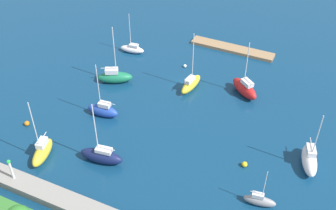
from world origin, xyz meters
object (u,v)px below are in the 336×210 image
at_px(sailboat_navy_mid_basin, 101,156).
at_px(mooring_buoy_white, 185,66).
at_px(sailboat_white_east_end, 309,159).
at_px(sailboat_yellow_along_channel, 191,84).
at_px(sailboat_green_off_beacon, 115,77).
at_px(harbor_beacon, 11,168).
at_px(sailboat_blue_lone_south, 103,110).
at_px(sailboat_red_lone_north, 245,88).
at_px(sailboat_white_inner_mooring, 132,49).
at_px(mooring_buoy_orange, 27,123).
at_px(pier_dock, 232,49).
at_px(sailboat_gray_outer_mooring, 259,200).
at_px(sailboat_yellow_west_end, 42,151).
at_px(mooring_buoy_yellow, 245,164).

relative_size(sailboat_navy_mid_basin, mooring_buoy_white, 16.86).
relative_size(sailboat_white_east_end, sailboat_yellow_along_channel, 0.89).
bearing_deg(sailboat_green_off_beacon, sailboat_navy_mid_basin, -91.36).
height_order(harbor_beacon, sailboat_white_east_end, sailboat_white_east_end).
relative_size(sailboat_blue_lone_south, sailboat_red_lone_north, 0.97).
xyz_separation_m(sailboat_green_off_beacon, sailboat_red_lone_north, (-24.00, -6.79, 0.17)).
distance_m(sailboat_white_inner_mooring, mooring_buoy_orange, 28.75).
relative_size(pier_dock, sailboat_red_lone_north, 1.65).
bearing_deg(sailboat_red_lone_north, sailboat_blue_lone_south, 75.34).
relative_size(pier_dock, sailboat_gray_outer_mooring, 2.61).
bearing_deg(harbor_beacon, sailboat_red_lone_north, -124.58).
bearing_deg(sailboat_yellow_west_end, mooring_buoy_orange, -137.02).
bearing_deg(sailboat_white_inner_mooring, sailboat_yellow_west_end, 86.52).
height_order(pier_dock, sailboat_green_off_beacon, sailboat_green_off_beacon).
xyz_separation_m(sailboat_yellow_west_end, sailboat_blue_lone_south, (-3.26, -12.72, -0.05)).
bearing_deg(sailboat_gray_outer_mooring, sailboat_navy_mid_basin, 176.83).
distance_m(sailboat_white_east_end, sailboat_navy_mid_basin, 32.08).
bearing_deg(harbor_beacon, sailboat_yellow_west_end, -92.89).
distance_m(sailboat_yellow_west_end, sailboat_red_lone_north, 37.74).
bearing_deg(sailboat_white_east_end, sailboat_green_off_beacon, -116.66).
bearing_deg(pier_dock, mooring_buoy_orange, 57.44).
xyz_separation_m(sailboat_blue_lone_south, sailboat_yellow_along_channel, (-11.00, -13.80, -0.08)).
xyz_separation_m(sailboat_yellow_west_end, mooring_buoy_yellow, (-29.46, -11.53, -0.86)).
xyz_separation_m(pier_dock, sailboat_blue_lone_south, (13.83, 30.46, 0.92)).
height_order(sailboat_green_off_beacon, mooring_buoy_white, sailboat_green_off_beacon).
height_order(sailboat_red_lone_north, mooring_buoy_orange, sailboat_red_lone_north).
bearing_deg(harbor_beacon, sailboat_blue_lone_south, -100.69).
height_order(sailboat_yellow_west_end, sailboat_navy_mid_basin, sailboat_navy_mid_basin).
xyz_separation_m(pier_dock, sailboat_yellow_west_end, (17.09, 43.18, 0.97)).
xyz_separation_m(sailboat_white_inner_mooring, mooring_buoy_white, (-12.47, 0.50, -0.54)).
bearing_deg(mooring_buoy_orange, sailboat_white_east_end, -166.63).
relative_size(harbor_beacon, mooring_buoy_white, 5.49).
relative_size(pier_dock, sailboat_yellow_west_end, 1.59).
bearing_deg(sailboat_blue_lone_south, mooring_buoy_white, -114.91).
distance_m(mooring_buoy_yellow, mooring_buoy_white, 28.50).
relative_size(sailboat_white_east_end, mooring_buoy_orange, 12.03).
relative_size(pier_dock, sailboat_green_off_beacon, 1.51).
bearing_deg(mooring_buoy_yellow, pier_dock, -68.65).
height_order(mooring_buoy_yellow, mooring_buoy_orange, mooring_buoy_yellow).
bearing_deg(sailboat_red_lone_north, harbor_beacon, 92.46).
xyz_separation_m(pier_dock, mooring_buoy_white, (6.69, 10.47, 0.01)).
height_order(pier_dock, mooring_buoy_yellow, mooring_buoy_yellow).
height_order(sailboat_white_east_end, sailboat_yellow_along_channel, sailboat_yellow_along_channel).
xyz_separation_m(harbor_beacon, sailboat_red_lone_north, (-24.32, -35.29, -2.11)).
xyz_separation_m(harbor_beacon, mooring_buoy_white, (-10.71, -38.89, -3.20)).
height_order(sailboat_white_east_end, sailboat_gray_outer_mooring, sailboat_white_east_end).
height_order(harbor_beacon, sailboat_green_off_beacon, sailboat_green_off_beacon).
bearing_deg(sailboat_navy_mid_basin, sailboat_white_inner_mooring, -78.14).
bearing_deg(sailboat_navy_mid_basin, pier_dock, -109.73).
relative_size(sailboat_white_east_end, sailboat_red_lone_north, 0.96).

